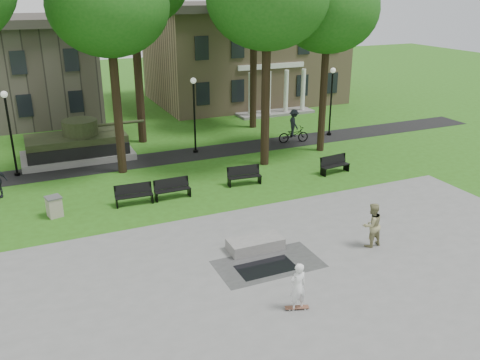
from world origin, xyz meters
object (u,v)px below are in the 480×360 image
object	(u,v)px
cyclist	(294,129)
trash_bin	(54,206)
skateboarder	(298,286)
park_bench_0	(134,194)
concrete_block	(255,244)
friend_watching	(372,225)

from	to	relation	value
cyclist	trash_bin	distance (m)	16.94
skateboarder	park_bench_0	bearing A→B (deg)	-79.47
trash_bin	concrete_block	bearing A→B (deg)	-43.08
concrete_block	skateboarder	xyz separation A→B (m)	(-0.49, -4.18, 0.61)
cyclist	friend_watching	bearing A→B (deg)	172.31
friend_watching	trash_bin	bearing A→B (deg)	-40.35
concrete_block	park_bench_0	size ratio (longest dim) A/B	1.21
concrete_block	skateboarder	world-z (taller)	skateboarder
friend_watching	skateboarder	bearing A→B (deg)	23.15
skateboarder	cyclist	distance (m)	19.15
trash_bin	skateboarder	bearing A→B (deg)	-58.72
concrete_block	skateboarder	size ratio (longest dim) A/B	1.32
friend_watching	park_bench_0	size ratio (longest dim) A/B	1.01
friend_watching	trash_bin	xyz separation A→B (m)	(-11.40, 8.18, -0.46)
concrete_block	cyclist	bearing A→B (deg)	54.92
concrete_block	skateboarder	distance (m)	4.26
friend_watching	cyclist	size ratio (longest dim) A/B	0.82
concrete_block	cyclist	world-z (taller)	cyclist
park_bench_0	trash_bin	size ratio (longest dim) A/B	1.90
skateboarder	park_bench_0	size ratio (longest dim) A/B	0.92
concrete_block	trash_bin	size ratio (longest dim) A/B	2.29
cyclist	park_bench_0	size ratio (longest dim) A/B	1.24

